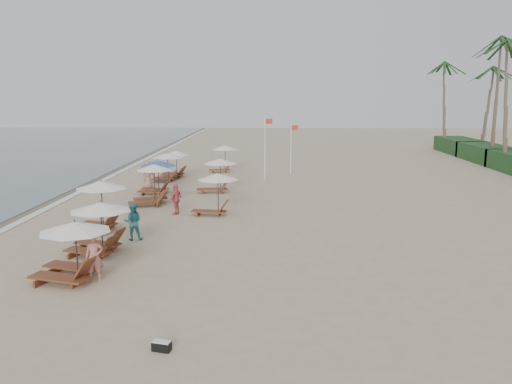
{
  "coord_description": "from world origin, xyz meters",
  "views": [
    {
      "loc": [
        1.64,
        -20.47,
        6.32
      ],
      "look_at": [
        0.69,
        6.11,
        1.3
      ],
      "focal_mm": 36.2,
      "sensor_mm": 36.0,
      "label": 1
    }
  ],
  "objects_px": {
    "inland_station_0": "(214,188)",
    "duffel_bag": "(162,346)",
    "lounger_station_1": "(96,227)",
    "flag_pole_near": "(265,145)",
    "lounger_station_5": "(166,165)",
    "lounger_station_4": "(156,175)",
    "beachgoer_far_b": "(148,175)",
    "inland_station_1": "(217,172)",
    "lounger_station_0": "(69,250)",
    "lounger_station_3": "(150,186)",
    "lounger_station_6": "(174,164)",
    "beachgoer_far_a": "(176,199)",
    "inland_station_2": "(223,154)",
    "beachgoer_mid_a": "(133,222)",
    "lounger_station_2": "(99,203)",
    "beachgoer_near": "(94,257)"
  },
  "relations": [
    {
      "from": "inland_station_2",
      "to": "inland_station_0",
      "type": "bearing_deg",
      "value": -86.05
    },
    {
      "from": "lounger_station_0",
      "to": "inland_station_1",
      "type": "bearing_deg",
      "value": 78.73
    },
    {
      "from": "lounger_station_5",
      "to": "beachgoer_far_a",
      "type": "distance_m",
      "value": 11.1
    },
    {
      "from": "lounger_station_1",
      "to": "beachgoer_mid_a",
      "type": "xyz_separation_m",
      "value": [
        0.92,
        2.04,
        -0.29
      ]
    },
    {
      "from": "lounger_station_0",
      "to": "lounger_station_1",
      "type": "distance_m",
      "value": 2.99
    },
    {
      "from": "inland_station_2",
      "to": "beachgoer_far_a",
      "type": "bearing_deg",
      "value": -93.7
    },
    {
      "from": "inland_station_1",
      "to": "beachgoer_mid_a",
      "type": "relative_size",
      "value": 1.66
    },
    {
      "from": "lounger_station_3",
      "to": "beachgoer_near",
      "type": "height_order",
      "value": "lounger_station_3"
    },
    {
      "from": "lounger_station_3",
      "to": "inland_station_0",
      "type": "xyz_separation_m",
      "value": [
        4.05,
        -2.46,
        0.36
      ]
    },
    {
      "from": "lounger_station_0",
      "to": "beachgoer_near",
      "type": "relative_size",
      "value": 1.67
    },
    {
      "from": "lounger_station_2",
      "to": "lounger_station_5",
      "type": "relative_size",
      "value": 1.01
    },
    {
      "from": "lounger_station_3",
      "to": "inland_station_2",
      "type": "height_order",
      "value": "lounger_station_3"
    },
    {
      "from": "beachgoer_mid_a",
      "to": "beachgoer_far_b",
      "type": "distance_m",
      "value": 12.89
    },
    {
      "from": "inland_station_1",
      "to": "flag_pole_near",
      "type": "xyz_separation_m",
      "value": [
        3.09,
        5.39,
        1.29
      ]
    },
    {
      "from": "inland_station_0",
      "to": "beachgoer_far_b",
      "type": "relative_size",
      "value": 1.37
    },
    {
      "from": "inland_station_2",
      "to": "duffel_bag",
      "type": "bearing_deg",
      "value": -87.29
    },
    {
      "from": "lounger_station_6",
      "to": "inland_station_2",
      "type": "height_order",
      "value": "inland_station_2"
    },
    {
      "from": "lounger_station_4",
      "to": "inland_station_2",
      "type": "bearing_deg",
      "value": 70.65
    },
    {
      "from": "lounger_station_4",
      "to": "lounger_station_5",
      "type": "distance_m",
      "value": 4.99
    },
    {
      "from": "lounger_station_1",
      "to": "inland_station_2",
      "type": "height_order",
      "value": "inland_station_2"
    },
    {
      "from": "inland_station_0",
      "to": "duffel_bag",
      "type": "relative_size",
      "value": 5.12
    },
    {
      "from": "lounger_station_1",
      "to": "duffel_bag",
      "type": "bearing_deg",
      "value": -61.32
    },
    {
      "from": "inland_station_1",
      "to": "beachgoer_far_b",
      "type": "height_order",
      "value": "inland_station_1"
    },
    {
      "from": "duffel_bag",
      "to": "lounger_station_1",
      "type": "bearing_deg",
      "value": 118.68
    },
    {
      "from": "lounger_station_2",
      "to": "lounger_station_6",
      "type": "bearing_deg",
      "value": 88.46
    },
    {
      "from": "inland_station_2",
      "to": "beachgoer_far_b",
      "type": "distance_m",
      "value": 8.95
    },
    {
      "from": "lounger_station_3",
      "to": "lounger_station_2",
      "type": "bearing_deg",
      "value": -99.62
    },
    {
      "from": "lounger_station_5",
      "to": "lounger_station_4",
      "type": "bearing_deg",
      "value": -85.5
    },
    {
      "from": "lounger_station_5",
      "to": "beachgoer_far_b",
      "type": "bearing_deg",
      "value": -100.78
    },
    {
      "from": "lounger_station_1",
      "to": "inland_station_0",
      "type": "distance_m",
      "value": 8.04
    },
    {
      "from": "lounger_station_4",
      "to": "lounger_station_1",
      "type": "bearing_deg",
      "value": -87.68
    },
    {
      "from": "lounger_station_6",
      "to": "beachgoer_far_b",
      "type": "distance_m",
      "value": 5.06
    },
    {
      "from": "inland_station_1",
      "to": "lounger_station_0",
      "type": "bearing_deg",
      "value": -101.27
    },
    {
      "from": "lounger_station_5",
      "to": "inland_station_1",
      "type": "xyz_separation_m",
      "value": [
        4.27,
        -4.31,
        0.16
      ]
    },
    {
      "from": "lounger_station_4",
      "to": "inland_station_2",
      "type": "relative_size",
      "value": 0.99
    },
    {
      "from": "beachgoer_far_a",
      "to": "duffel_bag",
      "type": "height_order",
      "value": "beachgoer_far_a"
    },
    {
      "from": "lounger_station_0",
      "to": "beachgoer_far_a",
      "type": "distance_m",
      "value": 10.16
    },
    {
      "from": "flag_pole_near",
      "to": "beachgoer_far_b",
      "type": "bearing_deg",
      "value": -152.6
    },
    {
      "from": "lounger_station_0",
      "to": "flag_pole_near",
      "type": "distance_m",
      "value": 22.77
    },
    {
      "from": "lounger_station_2",
      "to": "beachgoer_mid_a",
      "type": "xyz_separation_m",
      "value": [
        2.01,
        -1.48,
        -0.51
      ]
    },
    {
      "from": "lounger_station_3",
      "to": "lounger_station_6",
      "type": "height_order",
      "value": "lounger_station_3"
    },
    {
      "from": "inland_station_0",
      "to": "beachgoer_far_a",
      "type": "height_order",
      "value": "inland_station_0"
    },
    {
      "from": "beachgoer_mid_a",
      "to": "duffel_bag",
      "type": "relative_size",
      "value": 3.27
    },
    {
      "from": "lounger_station_1",
      "to": "flag_pole_near",
      "type": "relative_size",
      "value": 0.57
    },
    {
      "from": "lounger_station_1",
      "to": "beachgoer_far_a",
      "type": "relative_size",
      "value": 1.61
    },
    {
      "from": "lounger_station_2",
      "to": "beachgoer_far_a",
      "type": "height_order",
      "value": "lounger_station_2"
    },
    {
      "from": "lounger_station_0",
      "to": "beachgoer_mid_a",
      "type": "xyz_separation_m",
      "value": [
        0.83,
        5.03,
        -0.23
      ]
    },
    {
      "from": "lounger_station_2",
      "to": "beachgoer_near",
      "type": "height_order",
      "value": "lounger_station_2"
    },
    {
      "from": "lounger_station_0",
      "to": "beachgoer_near",
      "type": "xyz_separation_m",
      "value": [
        0.89,
        -0.11,
        -0.21
      ]
    },
    {
      "from": "lounger_station_3",
      "to": "lounger_station_5",
      "type": "relative_size",
      "value": 1.01
    }
  ]
}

